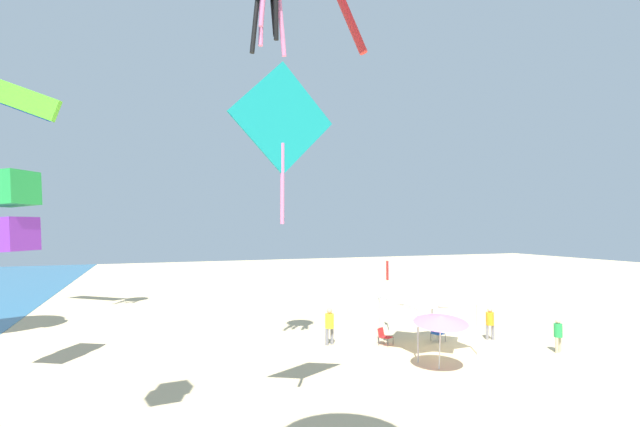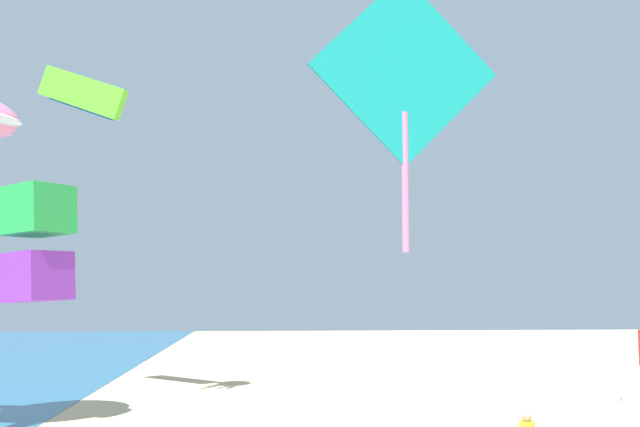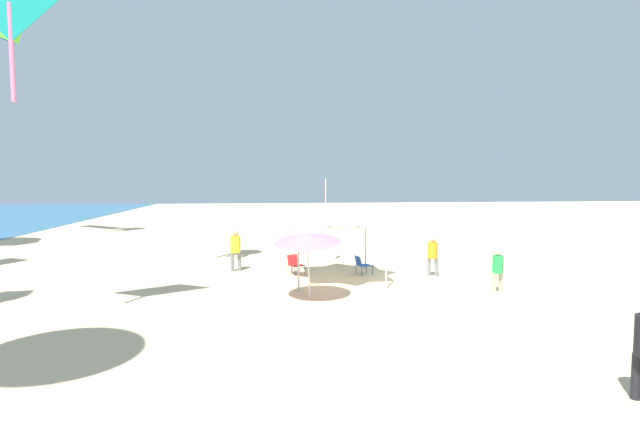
{
  "view_description": "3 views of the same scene",
  "coord_description": "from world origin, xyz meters",
  "px_view_note": "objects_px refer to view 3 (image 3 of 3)",
  "views": [
    {
      "loc": [
        -18.97,
        15.9,
        5.94
      ],
      "look_at": [
        0.2,
        8.67,
        6.53
      ],
      "focal_mm": 25.46,
      "sensor_mm": 36.0,
      "label": 1
    },
    {
      "loc": [
        -18.13,
        14.33,
        5.56
      ],
      "look_at": [
        0.2,
        13.34,
        7.23
      ],
      "focal_mm": 40.44,
      "sensor_mm": 36.0,
      "label": 2
    },
    {
      "loc": [
        -18.96,
        5.92,
        4.1
      ],
      "look_at": [
        -1.51,
        4.03,
        2.81
      ],
      "focal_mm": 26.97,
      "sensor_mm": 36.0,
      "label": 3
    }
  ],
  "objects_px": {
    "folding_chair_right_of_tent": "(295,263)",
    "banner_flag": "(325,213)",
    "beach_umbrella": "(307,238)",
    "person_far_stroller": "(433,253)",
    "folding_chair_facing_ocean": "(362,264)",
    "canopy_tent": "(335,217)",
    "person_kite_handler": "(236,247)",
    "person_watching_sky": "(498,267)"
  },
  "relations": [
    {
      "from": "folding_chair_right_of_tent",
      "to": "banner_flag",
      "type": "xyz_separation_m",
      "value": [
        2.34,
        -1.6,
        1.98
      ]
    },
    {
      "from": "beach_umbrella",
      "to": "person_far_stroller",
      "type": "distance_m",
      "value": 6.64
    },
    {
      "from": "folding_chair_facing_ocean",
      "to": "banner_flag",
      "type": "bearing_deg",
      "value": 6.49
    },
    {
      "from": "canopy_tent",
      "to": "banner_flag",
      "type": "height_order",
      "value": "banner_flag"
    },
    {
      "from": "canopy_tent",
      "to": "person_kite_handler",
      "type": "xyz_separation_m",
      "value": [
        2.35,
        4.11,
        -1.48
      ]
    },
    {
      "from": "person_far_stroller",
      "to": "canopy_tent",
      "type": "bearing_deg",
      "value": 25.84
    },
    {
      "from": "banner_flag",
      "to": "person_kite_handler",
      "type": "xyz_separation_m",
      "value": [
        -1.37,
        4.16,
        -1.38
      ]
    },
    {
      "from": "folding_chair_facing_ocean",
      "to": "banner_flag",
      "type": "distance_m",
      "value": 3.63
    },
    {
      "from": "person_kite_handler",
      "to": "person_far_stroller",
      "type": "xyz_separation_m",
      "value": [
        -2.04,
        -8.26,
        -0.08
      ]
    },
    {
      "from": "canopy_tent",
      "to": "person_kite_handler",
      "type": "height_order",
      "value": "canopy_tent"
    },
    {
      "from": "folding_chair_facing_ocean",
      "to": "banner_flag",
      "type": "height_order",
      "value": "banner_flag"
    },
    {
      "from": "canopy_tent",
      "to": "person_far_stroller",
      "type": "distance_m",
      "value": 4.45
    },
    {
      "from": "folding_chair_facing_ocean",
      "to": "person_kite_handler",
      "type": "relative_size",
      "value": 0.45
    },
    {
      "from": "beach_umbrella",
      "to": "folding_chair_facing_ocean",
      "type": "bearing_deg",
      "value": -32.97
    },
    {
      "from": "beach_umbrella",
      "to": "banner_flag",
      "type": "relative_size",
      "value": 0.61
    },
    {
      "from": "folding_chair_right_of_tent",
      "to": "person_kite_handler",
      "type": "height_order",
      "value": "person_kite_handler"
    },
    {
      "from": "canopy_tent",
      "to": "folding_chair_facing_ocean",
      "type": "height_order",
      "value": "canopy_tent"
    },
    {
      "from": "person_kite_handler",
      "to": "person_far_stroller",
      "type": "bearing_deg",
      "value": -30.31
    },
    {
      "from": "beach_umbrella",
      "to": "person_kite_handler",
      "type": "height_order",
      "value": "beach_umbrella"
    },
    {
      "from": "banner_flag",
      "to": "person_watching_sky",
      "type": "relative_size",
      "value": 2.58
    },
    {
      "from": "person_watching_sky",
      "to": "folding_chair_facing_ocean",
      "type": "bearing_deg",
      "value": -57.59
    },
    {
      "from": "folding_chair_facing_ocean",
      "to": "person_watching_sky",
      "type": "bearing_deg",
      "value": -148.57
    },
    {
      "from": "folding_chair_facing_ocean",
      "to": "person_kite_handler",
      "type": "xyz_separation_m",
      "value": [
        1.41,
        5.38,
        0.59
      ]
    },
    {
      "from": "canopy_tent",
      "to": "folding_chair_facing_ocean",
      "type": "relative_size",
      "value": 4.44
    },
    {
      "from": "folding_chair_facing_ocean",
      "to": "banner_flag",
      "type": "relative_size",
      "value": 0.2
    },
    {
      "from": "folding_chair_facing_ocean",
      "to": "person_watching_sky",
      "type": "distance_m",
      "value": 5.62
    },
    {
      "from": "person_watching_sky",
      "to": "person_far_stroller",
      "type": "distance_m",
      "value": 3.34
    },
    {
      "from": "canopy_tent",
      "to": "beach_umbrella",
      "type": "xyz_separation_m",
      "value": [
        -3.17,
        1.39,
        -0.42
      ]
    },
    {
      "from": "beach_umbrella",
      "to": "folding_chair_right_of_tent",
      "type": "relative_size",
      "value": 3.06
    },
    {
      "from": "folding_chair_facing_ocean",
      "to": "person_watching_sky",
      "type": "xyz_separation_m",
      "value": [
        -3.69,
        -4.21,
        0.46
      ]
    },
    {
      "from": "canopy_tent",
      "to": "folding_chair_right_of_tent",
      "type": "xyz_separation_m",
      "value": [
        1.38,
        1.55,
        -2.08
      ]
    },
    {
      "from": "person_watching_sky",
      "to": "canopy_tent",
      "type": "bearing_deg",
      "value": -43.03
    },
    {
      "from": "beach_umbrella",
      "to": "folding_chair_facing_ocean",
      "type": "xyz_separation_m",
      "value": [
        4.1,
        -2.66,
        -1.66
      ]
    },
    {
      "from": "person_far_stroller",
      "to": "folding_chair_right_of_tent",
      "type": "bearing_deg",
      "value": 10.99
    },
    {
      "from": "banner_flag",
      "to": "folding_chair_facing_ocean",
      "type": "bearing_deg",
      "value": -156.22
    },
    {
      "from": "beach_umbrella",
      "to": "banner_flag",
      "type": "xyz_separation_m",
      "value": [
        6.88,
        -1.43,
        0.32
      ]
    },
    {
      "from": "beach_umbrella",
      "to": "person_watching_sky",
      "type": "distance_m",
      "value": 6.98
    },
    {
      "from": "beach_umbrella",
      "to": "folding_chair_facing_ocean",
      "type": "height_order",
      "value": "beach_umbrella"
    },
    {
      "from": "folding_chair_right_of_tent",
      "to": "person_watching_sky",
      "type": "height_order",
      "value": "person_watching_sky"
    },
    {
      "from": "banner_flag",
      "to": "person_watching_sky",
      "type": "bearing_deg",
      "value": -140.0
    },
    {
      "from": "person_watching_sky",
      "to": "person_far_stroller",
      "type": "height_order",
      "value": "person_far_stroller"
    },
    {
      "from": "person_kite_handler",
      "to": "banner_flag",
      "type": "bearing_deg",
      "value": 1.82
    }
  ]
}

